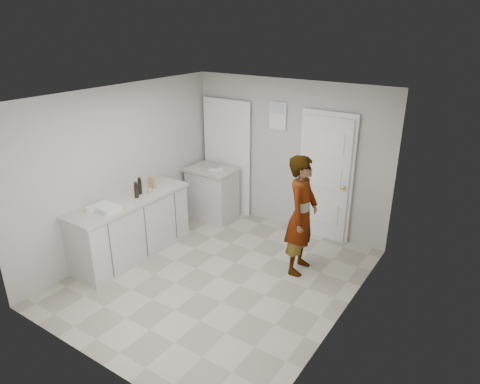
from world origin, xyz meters
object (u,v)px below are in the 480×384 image
Objects in this scene: oil_cruet_a at (136,190)px; person at (302,215)px; spice_jar at (150,190)px; oil_cruet_b at (140,186)px; baking_dish at (106,208)px; egg_bowl at (90,209)px; cake_mix_box at (152,182)px.

person is at bearing 22.57° from oil_cruet_a.
spice_jar is at bearing 83.13° from oil_cruet_a.
oil_cruet_b is 0.73× the size of baking_dish.
oil_cruet_b is at bearing -127.42° from spice_jar.
oil_cruet_b is at bearing 81.75° from egg_bowl.
person is at bearing 19.16° from oil_cruet_b.
person is 12.17× the size of egg_bowl.
cake_mix_box is at bearing 96.17° from oil_cruet_b.
oil_cruet_b is at bearing 114.04° from oil_cruet_a.
spice_jar is at bearing -56.94° from cake_mix_box.
baking_dish is at bearing -87.25° from oil_cruet_b.
oil_cruet_a is (0.09, -0.40, 0.03)m from cake_mix_box.
spice_jar reaches higher than baking_dish.
egg_bowl is (-2.40, -1.61, 0.10)m from person.
spice_jar is 0.95m from egg_bowl.
person is 2.29m from spice_jar.
oil_cruet_b is (0.03, -0.27, 0.04)m from cake_mix_box.
egg_bowl is (-0.12, -0.82, -0.10)m from oil_cruet_b.
egg_bowl is (-0.21, -0.93, -0.01)m from spice_jar.
baking_dish reaches higher than egg_bowl.
spice_jar is at bearing 100.37° from person.
baking_dish is (-0.03, -0.54, -0.09)m from oil_cruet_a.
person reaches higher than cake_mix_box.
oil_cruet_a is at bearing 105.78° from person.
oil_cruet_b reaches higher than spice_jar.
oil_cruet_b is at bearing 102.37° from person.
person is 2.89m from egg_bowl.
spice_jar is at bearing 85.94° from baking_dish.
oil_cruet_a is 0.71m from egg_bowl.
spice_jar is (-2.19, -0.68, 0.11)m from person.
spice_jar is (0.12, -0.16, -0.05)m from cake_mix_box.
baking_dish is at bearing 43.54° from egg_bowl.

